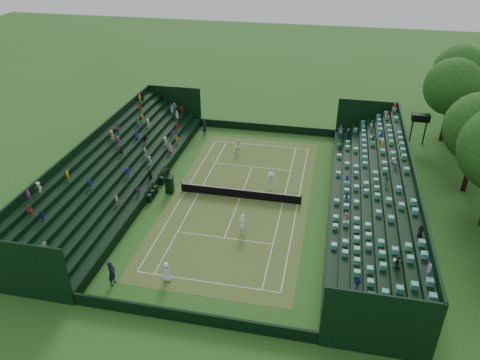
{
  "coord_description": "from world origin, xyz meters",
  "views": [
    {
      "loc": [
        7.76,
        -36.93,
        23.79
      ],
      "look_at": [
        0.0,
        0.0,
        2.0
      ],
      "focal_mm": 35.0,
      "sensor_mm": 36.0,
      "label": 1
    }
  ],
  "objects_px": {
    "umpire_chair": "(169,182)",
    "player_near_west": "(167,272)",
    "player_near_east": "(243,224)",
    "player_far_east": "(271,181)",
    "tennis_net": "(240,193)",
    "player_far_west": "(238,147)"
  },
  "relations": [
    {
      "from": "umpire_chair",
      "to": "player_near_west",
      "type": "xyz_separation_m",
      "value": [
        3.96,
        -11.87,
        -0.32
      ]
    },
    {
      "from": "player_near_west",
      "to": "umpire_chair",
      "type": "bearing_deg",
      "value": -69.25
    },
    {
      "from": "player_near_west",
      "to": "player_far_west",
      "type": "height_order",
      "value": "player_far_west"
    },
    {
      "from": "tennis_net",
      "to": "umpire_chair",
      "type": "height_order",
      "value": "umpire_chair"
    },
    {
      "from": "tennis_net",
      "to": "player_far_west",
      "type": "height_order",
      "value": "player_far_west"
    },
    {
      "from": "tennis_net",
      "to": "player_far_east",
      "type": "distance_m",
      "value": 3.47
    },
    {
      "from": "tennis_net",
      "to": "player_near_east",
      "type": "xyz_separation_m",
      "value": [
        1.38,
        -5.46,
        0.46
      ]
    },
    {
      "from": "tennis_net",
      "to": "player_far_east",
      "type": "xyz_separation_m",
      "value": [
        2.59,
        2.27,
        0.43
      ]
    },
    {
      "from": "player_far_west",
      "to": "player_far_east",
      "type": "distance_m",
      "value": 8.4
    },
    {
      "from": "umpire_chair",
      "to": "player_near_east",
      "type": "relative_size",
      "value": 1.36
    },
    {
      "from": "player_far_east",
      "to": "player_far_west",
      "type": "bearing_deg",
      "value": 119.3
    },
    {
      "from": "player_near_west",
      "to": "player_far_west",
      "type": "distance_m",
      "value": 21.49
    },
    {
      "from": "umpire_chair",
      "to": "player_near_east",
      "type": "bearing_deg",
      "value": -31.36
    },
    {
      "from": "umpire_chair",
      "to": "player_far_east",
      "type": "distance_m",
      "value": 9.85
    },
    {
      "from": "tennis_net",
      "to": "player_far_east",
      "type": "bearing_deg",
      "value": 41.28
    },
    {
      "from": "player_near_west",
      "to": "player_far_west",
      "type": "relative_size",
      "value": 0.97
    },
    {
      "from": "player_far_east",
      "to": "umpire_chair",
      "type": "bearing_deg",
      "value": -169.49
    },
    {
      "from": "player_near_west",
      "to": "player_near_east",
      "type": "relative_size",
      "value": 0.84
    },
    {
      "from": "player_far_west",
      "to": "umpire_chair",
      "type": "bearing_deg",
      "value": -99.56
    },
    {
      "from": "umpire_chair",
      "to": "player_far_west",
      "type": "bearing_deg",
      "value": 64.01
    },
    {
      "from": "umpire_chair",
      "to": "player_far_east",
      "type": "xyz_separation_m",
      "value": [
        9.47,
        2.7,
        -0.19
      ]
    },
    {
      "from": "tennis_net",
      "to": "player_near_west",
      "type": "relative_size",
      "value": 7.1
    }
  ]
}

